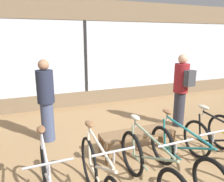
% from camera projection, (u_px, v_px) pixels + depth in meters
% --- Properties ---
extents(ground_plane, '(24.00, 24.00, 0.00)m').
position_uv_depth(ground_plane, '(155.00, 175.00, 3.45)').
color(ground_plane, '#99754C').
extents(shop_back_wall, '(12.00, 0.08, 3.20)m').
position_uv_depth(shop_back_wall, '(85.00, 53.00, 6.65)').
color(shop_back_wall, '#7A664C').
rests_on(shop_back_wall, ground_plane).
extents(bicycle_left, '(0.46, 1.74, 1.05)m').
position_uv_depth(bicycle_left, '(100.00, 180.00, 2.70)').
color(bicycle_left, black).
rests_on(bicycle_left, ground_plane).
extents(bicycle_center_left, '(0.46, 1.78, 1.04)m').
position_uv_depth(bicycle_center_left, '(150.00, 170.00, 2.94)').
color(bicycle_center_left, black).
rests_on(bicycle_center_left, ground_plane).
extents(bicycle_center_right, '(0.46, 1.74, 1.02)m').
position_uv_depth(bicycle_center_right, '(183.00, 159.00, 3.24)').
color(bicycle_center_right, black).
rests_on(bicycle_center_right, ground_plane).
extents(bicycle_right, '(0.46, 1.74, 1.03)m').
position_uv_depth(bicycle_right, '(221.00, 151.00, 3.45)').
color(bicycle_right, black).
rests_on(bicycle_right, ground_plane).
extents(display_bench, '(1.40, 0.44, 0.41)m').
position_uv_depth(display_bench, '(137.00, 136.00, 4.07)').
color(display_bench, brown).
rests_on(display_bench, ground_plane).
extents(customer_near_rack, '(0.39, 0.52, 1.74)m').
position_uv_depth(customer_near_rack, '(181.00, 88.00, 5.14)').
color(customer_near_rack, '#2D2D38').
rests_on(customer_near_rack, ground_plane).
extents(customer_by_window, '(0.37, 0.37, 1.71)m').
position_uv_depth(customer_by_window, '(46.00, 99.00, 4.41)').
color(customer_by_window, '#424C6B').
rests_on(customer_by_window, ground_plane).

